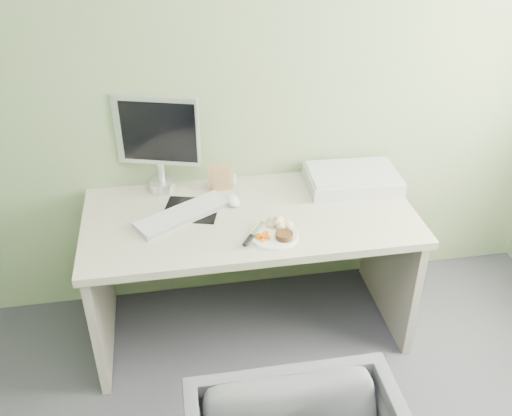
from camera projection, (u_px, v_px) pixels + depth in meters
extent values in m
plane|color=gray|center=(237.00, 64.00, 2.73)|extent=(3.50, 0.00, 3.50)
cube|color=beige|center=(250.00, 217.00, 2.76)|extent=(1.60, 0.75, 0.04)
cube|color=#A19789|center=(101.00, 292.00, 2.85)|extent=(0.04, 0.70, 0.69)
cube|color=#A19789|center=(390.00, 261.00, 3.07)|extent=(0.04, 0.70, 0.69)
cylinder|color=white|center=(274.00, 236.00, 2.59)|extent=(0.22, 0.22, 0.01)
cylinder|color=black|center=(284.00, 236.00, 2.56)|extent=(0.08, 0.08, 0.03)
ellipsoid|color=tan|center=(280.00, 222.00, 2.62)|extent=(0.10, 0.07, 0.05)
cube|color=orange|center=(262.00, 236.00, 2.55)|extent=(0.07, 0.06, 0.03)
cube|color=silver|center=(258.00, 228.00, 2.61)|extent=(0.08, 0.11, 0.01)
cube|color=black|center=(248.00, 240.00, 2.53)|extent=(0.06, 0.08, 0.02)
cube|color=black|center=(191.00, 210.00, 2.78)|extent=(0.31, 0.29, 0.00)
cube|color=white|center=(183.00, 214.00, 2.72)|extent=(0.48, 0.36, 0.02)
ellipsoid|color=white|center=(233.00, 201.00, 2.82)|extent=(0.09, 0.13, 0.04)
cube|color=brown|center=(220.00, 177.00, 2.90)|extent=(0.12, 0.02, 0.15)
cylinder|color=white|center=(234.00, 179.00, 3.00)|extent=(0.02, 0.02, 0.05)
cone|color=#8CBBE0|center=(234.00, 173.00, 2.98)|extent=(0.02, 0.02, 0.02)
cube|color=silver|center=(352.00, 179.00, 2.97)|extent=(0.49, 0.34, 0.07)
cylinder|color=silver|center=(163.00, 186.00, 2.93)|extent=(0.13, 0.13, 0.06)
cylinder|color=silver|center=(161.00, 173.00, 2.89)|extent=(0.03, 0.03, 0.09)
cube|color=silver|center=(157.00, 131.00, 2.79)|extent=(0.41, 0.16, 0.36)
cube|color=black|center=(157.00, 132.00, 2.77)|extent=(0.36, 0.11, 0.31)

